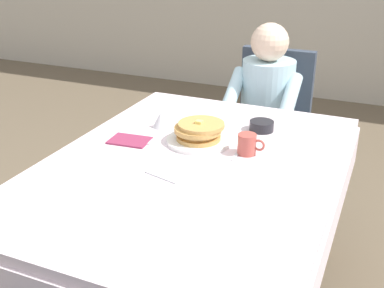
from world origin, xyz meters
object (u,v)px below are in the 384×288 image
(knife_right_of_plate, at_px, (240,151))
(spoon_near_edge, at_px, (161,177))
(diner_person, at_px, (265,103))
(syrup_pitcher, at_px, (161,120))
(chair_diner, at_px, (271,117))
(plate_breakfast, at_px, (199,141))
(fork_left_of_plate, at_px, (157,137))
(dining_table_main, at_px, (192,182))
(bowl_butter, at_px, (262,126))
(breakfast_stack, at_px, (199,131))
(cup_coffee, at_px, (247,144))

(knife_right_of_plate, bearing_deg, spoon_near_edge, 151.92)
(diner_person, height_order, syrup_pitcher, diner_person)
(chair_diner, height_order, plate_breakfast, chair_diner)
(fork_left_of_plate, bearing_deg, dining_table_main, -125.38)
(dining_table_main, height_order, syrup_pitcher, syrup_pitcher)
(plate_breakfast, bearing_deg, dining_table_main, -75.37)
(bowl_butter, bearing_deg, spoon_near_edge, -109.41)
(diner_person, bearing_deg, bowl_butter, 103.39)
(syrup_pitcher, bearing_deg, breakfast_stack, -21.92)
(diner_person, height_order, bowl_butter, diner_person)
(dining_table_main, distance_m, bowl_butter, 0.47)
(syrup_pitcher, distance_m, knife_right_of_plate, 0.43)
(breakfast_stack, bearing_deg, diner_person, 85.22)
(dining_table_main, distance_m, chair_diner, 1.18)
(dining_table_main, xyz_separation_m, bowl_butter, (0.16, 0.43, 0.11))
(breakfast_stack, bearing_deg, dining_table_main, -75.18)
(dining_table_main, height_order, chair_diner, chair_diner)
(chair_diner, bearing_deg, syrup_pitcher, 71.54)
(cup_coffee, xyz_separation_m, syrup_pitcher, (-0.45, 0.12, -0.01))
(knife_right_of_plate, height_order, spoon_near_edge, same)
(cup_coffee, bearing_deg, bowl_butter, 93.53)
(chair_diner, bearing_deg, dining_table_main, 89.11)
(dining_table_main, relative_size, fork_left_of_plate, 8.47)
(diner_person, relative_size, cup_coffee, 9.91)
(syrup_pitcher, bearing_deg, knife_right_of_plate, -15.04)
(cup_coffee, distance_m, fork_left_of_plate, 0.42)
(chair_diner, bearing_deg, fork_left_of_plate, 75.53)
(knife_right_of_plate, bearing_deg, diner_person, 9.82)
(diner_person, distance_m, knife_right_of_plate, 0.86)
(chair_diner, relative_size, fork_left_of_plate, 5.17)
(chair_diner, height_order, syrup_pitcher, chair_diner)
(syrup_pitcher, relative_size, spoon_near_edge, 0.53)
(syrup_pitcher, xyz_separation_m, spoon_near_edge, (0.23, -0.45, -0.04))
(cup_coffee, distance_m, bowl_butter, 0.27)
(spoon_near_edge, bearing_deg, chair_diner, 101.45)
(spoon_near_edge, bearing_deg, fork_left_of_plate, 133.68)
(diner_person, distance_m, plate_breakfast, 0.83)
(breakfast_stack, bearing_deg, cup_coffee, -8.16)
(breakfast_stack, bearing_deg, syrup_pitcher, 158.08)
(bowl_butter, bearing_deg, chair_diner, 100.65)
(knife_right_of_plate, bearing_deg, cup_coffee, -106.88)
(plate_breakfast, xyz_separation_m, spoon_near_edge, (-0.00, -0.36, -0.01))
(dining_table_main, relative_size, diner_person, 1.36)
(cup_coffee, relative_size, bowl_butter, 1.03)
(fork_left_of_plate, bearing_deg, cup_coffee, -91.56)
(cup_coffee, xyz_separation_m, bowl_butter, (-0.02, 0.27, -0.02))
(dining_table_main, xyz_separation_m, breakfast_stack, (-0.05, 0.19, 0.14))
(fork_left_of_plate, relative_size, knife_right_of_plate, 0.90)
(diner_person, xyz_separation_m, spoon_near_edge, (-0.07, -1.18, 0.07))
(breakfast_stack, xyz_separation_m, bowl_butter, (0.21, 0.24, -0.03))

